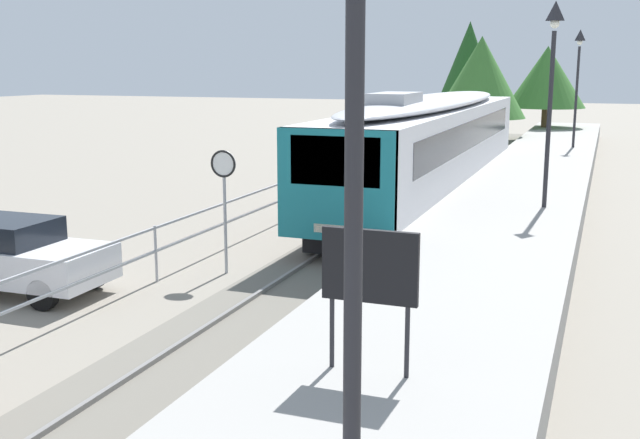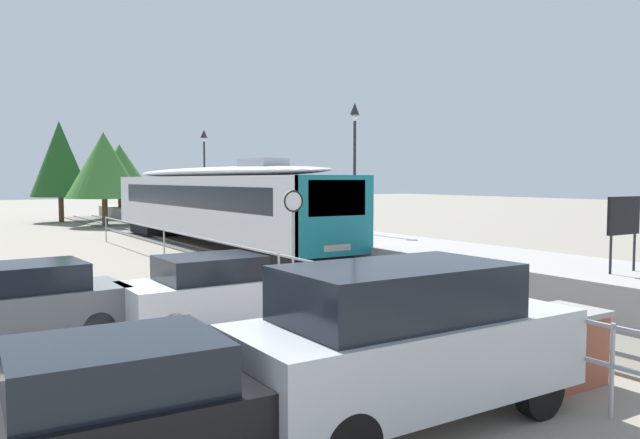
# 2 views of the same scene
# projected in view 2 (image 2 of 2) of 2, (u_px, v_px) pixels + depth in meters

# --- Properties ---
(ground_plane) EXTENTS (160.00, 160.00, 0.00)m
(ground_plane) POSITION_uv_depth(u_px,v_px,m) (164.00, 258.00, 24.18)
(ground_plane) COLOR gray
(track_rails) EXTENTS (3.20, 60.00, 0.14)m
(track_rails) POSITION_uv_depth(u_px,v_px,m) (234.00, 253.00, 25.78)
(track_rails) COLOR #6B665B
(track_rails) RESTS_ON ground
(commuter_train) EXTENTS (2.82, 20.14, 3.74)m
(commuter_train) POSITION_uv_depth(u_px,v_px,m) (213.00, 201.00, 27.50)
(commuter_train) COLOR silver
(commuter_train) RESTS_ON track_rails
(station_platform) EXTENTS (3.90, 60.00, 0.90)m
(station_platform) POSITION_uv_depth(u_px,v_px,m) (301.00, 239.00, 27.49)
(station_platform) COLOR #999691
(station_platform) RESTS_ON ground
(platform_lamp_mid_platform) EXTENTS (0.34, 0.34, 5.35)m
(platform_lamp_mid_platform) POSITION_uv_depth(u_px,v_px,m) (355.00, 142.00, 25.39)
(platform_lamp_mid_platform) COLOR #232328
(platform_lamp_mid_platform) RESTS_ON station_platform
(platform_lamp_far_end) EXTENTS (0.34, 0.34, 5.35)m
(platform_lamp_far_end) POSITION_uv_depth(u_px,v_px,m) (204.00, 156.00, 39.25)
(platform_lamp_far_end) COLOR #232328
(platform_lamp_far_end) RESTS_ON station_platform
(platform_notice_board) EXTENTS (1.20, 0.08, 1.80)m
(platform_notice_board) POSITION_uv_depth(u_px,v_px,m) (624.00, 218.00, 14.49)
(platform_notice_board) COLOR #232328
(platform_notice_board) RESTS_ON station_platform
(speed_limit_sign) EXTENTS (0.61, 0.10, 2.81)m
(speed_limit_sign) POSITION_uv_depth(u_px,v_px,m) (293.00, 215.00, 17.00)
(speed_limit_sign) COLOR #9EA0A5
(speed_limit_sign) RESTS_ON ground
(brick_utility_cabinet) EXTENTS (1.21, 0.99, 1.13)m
(brick_utility_cabinet) POSITION_uv_depth(u_px,v_px,m) (561.00, 346.00, 9.36)
(brick_utility_cabinet) COLOR brown
(brick_utility_cabinet) RESTS_ON ground
(carpark_fence) EXTENTS (0.06, 36.06, 1.25)m
(carpark_fence) POSITION_uv_depth(u_px,v_px,m) (279.00, 266.00, 15.54)
(carpark_fence) COLOR #9EA0A5
(carpark_fence) RESTS_ON ground
(parked_suv_silver) EXTENTS (4.61, 1.92, 2.04)m
(parked_suv_silver) POSITION_uv_depth(u_px,v_px,m) (406.00, 340.00, 7.80)
(parked_suv_silver) COLOR #B7BABF
(parked_suv_silver) RESTS_ON ground
(parked_hatchback_black) EXTENTS (4.07, 1.92, 1.53)m
(parked_hatchback_black) POSITION_uv_depth(u_px,v_px,m) (96.00, 418.00, 5.96)
(parked_hatchback_black) COLOR black
(parked_hatchback_black) RESTS_ON ground
(parked_hatchback_white) EXTENTS (4.03, 1.82, 1.53)m
(parked_hatchback_white) POSITION_uv_depth(u_px,v_px,m) (219.00, 290.00, 12.85)
(parked_hatchback_white) COLOR white
(parked_hatchback_white) RESTS_ON ground
(parked_hatchback_grey) EXTENTS (4.10, 2.00, 1.53)m
(parked_hatchback_grey) POSITION_uv_depth(u_px,v_px,m) (16.00, 304.00, 11.46)
(parked_hatchback_grey) COLOR slate
(parked_hatchback_grey) RESTS_ON ground
(tree_behind_carpark) EXTENTS (4.79, 4.79, 5.83)m
(tree_behind_carpark) POSITION_uv_depth(u_px,v_px,m) (120.00, 168.00, 48.09)
(tree_behind_carpark) COLOR brown
(tree_behind_carpark) RESTS_ON ground
(tree_behind_station_far) EXTENTS (4.15, 4.15, 7.32)m
(tree_behind_station_far) POSITION_uv_depth(u_px,v_px,m) (60.00, 159.00, 44.56)
(tree_behind_station_far) COLOR brown
(tree_behind_station_far) RESTS_ON ground
(tree_distant_left) EXTENTS (4.91, 4.91, 6.20)m
(tree_distant_left) POSITION_uv_depth(u_px,v_px,m) (104.00, 165.00, 40.48)
(tree_distant_left) COLOR brown
(tree_distant_left) RESTS_ON ground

